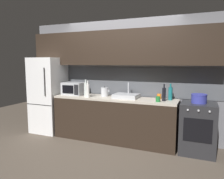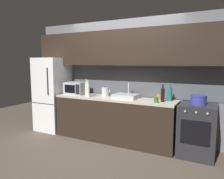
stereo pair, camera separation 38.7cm
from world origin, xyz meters
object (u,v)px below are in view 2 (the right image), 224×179
(kettle, at_px, (105,92))
(mug_orange, at_px, (159,97))
(oven_range, at_px, (197,130))
(wine_bottle_teal, at_px, (170,94))
(wine_bottle_white, at_px, (88,90))
(mug_green, at_px, (156,100))
(refrigerator, at_px, (53,94))
(cooking_pot, at_px, (198,100))
(wine_bottle_dark, at_px, (163,95))
(wine_bottle_clear, at_px, (87,89))
(microwave, at_px, (76,88))

(kettle, relative_size, mug_orange, 2.13)
(oven_range, bearing_deg, wine_bottle_teal, 166.13)
(wine_bottle_white, bearing_deg, mug_green, 1.81)
(refrigerator, height_order, kettle, refrigerator)
(refrigerator, bearing_deg, oven_range, -0.02)
(kettle, bearing_deg, refrigerator, -176.89)
(kettle, distance_m, cooking_pot, 1.85)
(mug_green, bearing_deg, wine_bottle_dark, 56.66)
(wine_bottle_white, relative_size, wine_bottle_clear, 0.95)
(refrigerator, bearing_deg, mug_orange, 3.83)
(mug_green, bearing_deg, refrigerator, 176.60)
(microwave, distance_m, wine_bottle_white, 0.51)
(refrigerator, distance_m, wine_bottle_white, 1.18)
(oven_range, bearing_deg, refrigerator, 179.98)
(mug_orange, bearing_deg, refrigerator, -176.17)
(mug_orange, xyz_separation_m, cooking_pot, (0.72, -0.17, 0.03))
(refrigerator, bearing_deg, cooking_pot, 0.00)
(wine_bottle_white, distance_m, wine_bottle_dark, 1.50)
(wine_bottle_clear, height_order, mug_green, wine_bottle_clear)
(refrigerator, bearing_deg, wine_bottle_dark, -0.60)
(wine_bottle_teal, bearing_deg, wine_bottle_clear, -171.65)
(wine_bottle_clear, bearing_deg, oven_range, 3.15)
(wine_bottle_teal, distance_m, wine_bottle_dark, 0.18)
(oven_range, height_order, mug_orange, mug_orange)
(refrigerator, distance_m, wine_bottle_teal, 2.75)
(oven_range, xyz_separation_m, kettle, (-1.85, 0.08, 0.54))
(wine_bottle_dark, distance_m, mug_orange, 0.24)
(wine_bottle_clear, bearing_deg, mug_orange, 11.22)
(oven_range, relative_size, mug_green, 9.36)
(mug_green, bearing_deg, mug_orange, 96.85)
(microwave, height_order, mug_green, microwave)
(microwave, bearing_deg, wine_bottle_dark, -1.35)
(oven_range, relative_size, kettle, 4.30)
(microwave, distance_m, cooking_pot, 2.56)
(oven_range, distance_m, mug_green, 0.86)
(oven_range, height_order, wine_bottle_dark, wine_bottle_dark)
(wine_bottle_clear, height_order, cooking_pot, wine_bottle_clear)
(wine_bottle_white, height_order, wine_bottle_teal, wine_bottle_white)
(wine_bottle_white, height_order, mug_orange, wine_bottle_white)
(oven_range, height_order, wine_bottle_teal, wine_bottle_teal)
(microwave, relative_size, kettle, 2.20)
(wine_bottle_teal, relative_size, wine_bottle_dark, 0.99)
(kettle, height_order, mug_green, kettle)
(microwave, bearing_deg, wine_bottle_clear, -20.40)
(wine_bottle_teal, height_order, wine_bottle_clear, wine_bottle_clear)
(kettle, relative_size, wine_bottle_teal, 0.67)
(wine_bottle_dark, bearing_deg, microwave, 178.65)
(wine_bottle_white, xyz_separation_m, cooking_pot, (2.10, 0.20, -0.06))
(wine_bottle_clear, bearing_deg, wine_bottle_teal, 8.35)
(wine_bottle_teal, distance_m, cooking_pot, 0.52)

